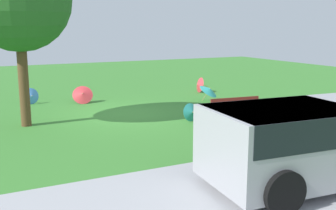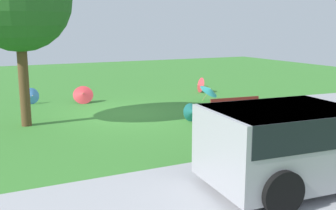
{
  "view_description": "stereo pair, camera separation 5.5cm",
  "coord_description": "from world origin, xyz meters",
  "views": [
    {
      "loc": [
        4.68,
        12.92,
        3.0
      ],
      "look_at": [
        -0.79,
        1.95,
        0.6
      ],
      "focal_mm": 43.39,
      "sensor_mm": 36.0,
      "label": 1
    },
    {
      "loc": [
        4.63,
        12.94,
        3.0
      ],
      "look_at": [
        -0.79,
        1.95,
        0.6
      ],
      "focal_mm": 43.39,
      "sensor_mm": 36.0,
      "label": 2
    }
  ],
  "objects": [
    {
      "name": "park_bench",
      "position": [
        -2.44,
        3.05,
        0.47
      ],
      "size": [
        1.64,
        0.65,
        0.9
      ],
      "color": "maroon",
      "rests_on": "ground"
    },
    {
      "name": "parasol_red_0",
      "position": [
        -5.47,
        2.0,
        0.35
      ],
      "size": [
        0.79,
        0.8,
        0.53
      ],
      "color": "tan",
      "rests_on": "ground"
    },
    {
      "name": "road_strip",
      "position": [
        0.0,
        7.63,
        0.0
      ],
      "size": [
        40.0,
        4.4,
        0.01
      ],
      "primitive_type": "cube",
      "color": "#9E9EA3",
      "rests_on": "ground"
    },
    {
      "name": "ground",
      "position": [
        0.0,
        0.0,
        0.0
      ],
      "size": [
        40.0,
        40.0,
        0.0
      ],
      "primitive_type": "plane",
      "color": "#387A2D"
    },
    {
      "name": "parasol_teal_2",
      "position": [
        -1.62,
        1.97,
        0.3
      ],
      "size": [
        0.62,
        0.54,
        0.6
      ],
      "color": "tan",
      "rests_on": "ground"
    },
    {
      "name": "parasol_blue_0",
      "position": [
        2.51,
        -3.33,
        0.32
      ],
      "size": [
        0.68,
        0.65,
        0.64
      ],
      "color": "tan",
      "rests_on": "ground"
    },
    {
      "name": "parasol_red_3",
      "position": [
        0.68,
        -2.62,
        0.36
      ],
      "size": [
        0.9,
        0.8,
        0.72
      ],
      "color": "tan",
      "rests_on": "ground"
    },
    {
      "name": "parasol_red_2",
      "position": [
        -4.76,
        -2.87,
        0.35
      ],
      "size": [
        0.65,
        0.72,
        0.71
      ],
      "color": "tan",
      "rests_on": "ground"
    },
    {
      "name": "parasol_teal_0",
      "position": [
        -3.99,
        -0.75,
        0.46
      ],
      "size": [
        1.07,
        1.07,
        0.74
      ],
      "color": "tan",
      "rests_on": "ground"
    },
    {
      "name": "parasol_orange_0",
      "position": [
        -5.08,
        3.49,
        0.27
      ],
      "size": [
        0.63,
        0.54,
        0.53
      ],
      "color": "tan",
      "rests_on": "ground"
    },
    {
      "name": "van_dark",
      "position": [
        -1.2,
        7.45,
        0.91
      ],
      "size": [
        4.73,
        2.41,
        1.53
      ],
      "color": "#99999E",
      "rests_on": "ground"
    },
    {
      "name": "parasol_orange_1",
      "position": [
        -4.22,
        2.37,
        0.3
      ],
      "size": [
        0.57,
        0.68,
        0.6
      ],
      "color": "tan",
      "rests_on": "ground"
    }
  ]
}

